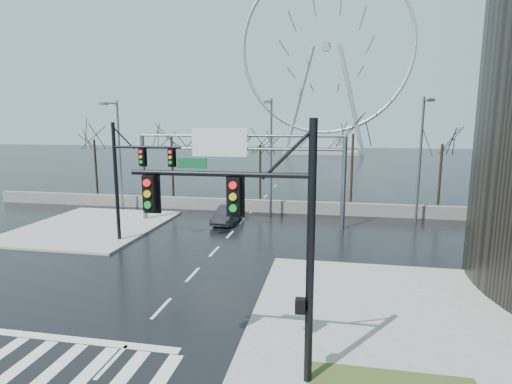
% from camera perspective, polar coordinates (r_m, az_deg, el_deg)
% --- Properties ---
extents(ground, '(260.00, 260.00, 0.00)m').
position_cam_1_polar(ground, '(18.38, -13.36, -15.86)').
color(ground, black).
rests_on(ground, ground).
extents(sidewalk_right_ext, '(12.00, 10.00, 0.15)m').
position_cam_1_polar(sidewalk_right_ext, '(19.01, 19.44, -15.03)').
color(sidewalk_right_ext, gray).
rests_on(sidewalk_right_ext, ground).
extents(sidewalk_far, '(10.00, 12.00, 0.15)m').
position_cam_1_polar(sidewalk_far, '(33.44, -22.38, -4.58)').
color(sidewalk_far, gray).
rests_on(sidewalk_far, ground).
extents(barrier_wall, '(52.00, 0.50, 1.10)m').
position_cam_1_polar(barrier_wall, '(36.52, -0.64, -1.94)').
color(barrier_wall, slate).
rests_on(barrier_wall, ground).
extents(signal_mast_near, '(5.52, 0.41, 8.00)m').
position_cam_1_polar(signal_mast_near, '(11.60, 1.11, -5.10)').
color(signal_mast_near, black).
rests_on(signal_mast_near, ground).
extents(signal_mast_far, '(4.72, 0.41, 8.00)m').
position_cam_1_polar(signal_mast_far, '(27.45, -17.42, 2.87)').
color(signal_mast_far, black).
rests_on(signal_mast_far, ground).
extents(sign_gantry, '(16.36, 0.40, 7.60)m').
position_cam_1_polar(sign_gantry, '(31.07, -3.16, 4.66)').
color(sign_gantry, slate).
rests_on(sign_gantry, ground).
extents(streetlight_left, '(0.50, 2.55, 10.00)m').
position_cam_1_polar(streetlight_left, '(38.36, -19.20, 6.13)').
color(streetlight_left, slate).
rests_on(streetlight_left, ground).
extents(streetlight_mid, '(0.50, 2.55, 10.00)m').
position_cam_1_polar(streetlight_mid, '(33.70, 2.08, 6.25)').
color(streetlight_mid, slate).
rests_on(streetlight_mid, ground).
extents(streetlight_right, '(0.50, 2.55, 10.00)m').
position_cam_1_polar(streetlight_right, '(34.06, 22.58, 5.57)').
color(streetlight_right, slate).
rests_on(streetlight_right, ground).
extents(tree_far_left, '(3.50, 3.50, 7.00)m').
position_cam_1_polar(tree_far_left, '(46.46, -22.08, 6.07)').
color(tree_far_left, black).
rests_on(tree_far_left, ground).
extents(tree_left, '(3.75, 3.75, 7.50)m').
position_cam_1_polar(tree_left, '(41.83, -11.97, 6.81)').
color(tree_left, black).
rests_on(tree_left, ground).
extents(tree_center, '(3.25, 3.25, 6.50)m').
position_cam_1_polar(tree_center, '(40.31, 0.60, 5.77)').
color(tree_center, black).
rests_on(tree_center, ground).
extents(tree_right, '(3.90, 3.90, 7.80)m').
position_cam_1_polar(tree_right, '(38.70, 13.67, 6.90)').
color(tree_right, black).
rests_on(tree_right, ground).
extents(tree_far_right, '(3.40, 3.40, 6.80)m').
position_cam_1_polar(tree_far_right, '(40.44, 25.02, 5.24)').
color(tree_far_right, black).
rests_on(tree_far_right, ground).
extents(ferris_wheel, '(45.00, 6.00, 50.91)m').
position_cam_1_polar(ferris_wheel, '(111.64, 9.97, 18.82)').
color(ferris_wheel, gray).
rests_on(ferris_wheel, ground).
extents(car, '(1.79, 4.37, 1.41)m').
position_cam_1_polar(car, '(32.24, -4.06, -3.22)').
color(car, black).
rests_on(car, ground).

